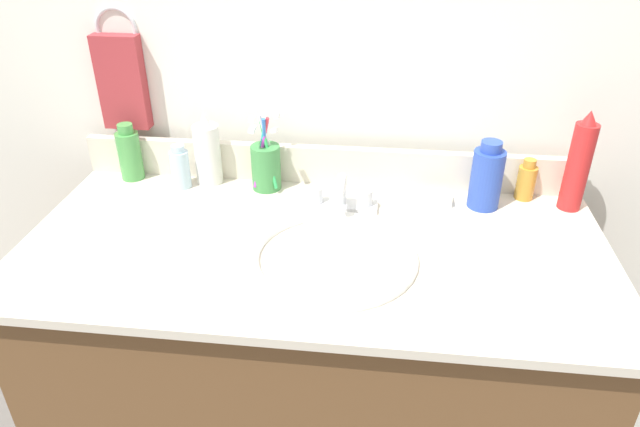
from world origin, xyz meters
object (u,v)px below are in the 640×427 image
Objects in this scene: faucet at (341,198)px; bottle_lotion_white at (208,153)px; soap_bar at (437,198)px; cup_green at (266,165)px; hand_towel at (122,83)px; bottle_shampoo_blue at (487,177)px; bottle_oil_amber at (526,181)px; bottle_gel_clear at (180,168)px; bottle_toner_green at (130,154)px; bottle_spray_red at (578,164)px.

faucet is 0.34m from bottle_lotion_white.
faucet is 0.22m from soap_bar.
cup_green is at bearing 155.75° from faucet.
hand_towel is 0.86m from bottle_shampoo_blue.
faucet is 1.66× the size of bottle_oil_amber.
cup_green is at bearing -11.23° from hand_towel.
bottle_lotion_white is 0.14m from cup_green.
hand_towel is 0.26m from bottle_lotion_white.
faucet is at bearing -15.92° from hand_towel.
bottle_toner_green is (-0.13, 0.03, 0.01)m from bottle_gel_clear.
soap_bar is at bearing 178.97° from bottle_shampoo_blue.
bottle_spray_red is at bearing -20.44° from bottle_oil_amber.
cup_green reaches higher than bottle_gel_clear.
bottle_gel_clear is at bearing -13.26° from bottle_toner_green.
bottle_oil_amber is (0.94, -0.05, -0.18)m from hand_towel.
bottle_gel_clear is at bearing -179.83° from bottle_spray_red.
faucet is 0.71× the size of bottle_spray_red.
soap_bar is at bearing 14.33° from faucet.
hand_towel is 1.38× the size of faucet.
bottle_spray_red reaches higher than bottle_oil_amber.
cup_green is at bearing 178.71° from bottle_spray_red.
bottle_lotion_white is at bearing 163.19° from faucet.
hand_towel is 0.39m from cup_green.
bottle_oil_amber is 0.93m from bottle_toner_green.
bottle_gel_clear is 0.76× the size of bottle_toner_green.
bottle_spray_red is 1.63× the size of bottle_toner_green.
bottle_shampoo_blue is 0.19m from bottle_spray_red.
faucet is 0.86× the size of cup_green.
bottle_spray_red is (0.19, 0.01, 0.03)m from bottle_shampoo_blue.
bottle_toner_green is at bearing -179.68° from bottle_oil_amber.
soap_bar is (0.73, -0.04, -0.05)m from bottle_toner_green.
cup_green is (0.20, 0.02, 0.01)m from bottle_gel_clear.
hand_towel is 1.59× the size of bottle_toner_green.
faucet is 0.20m from cup_green.
bottle_lotion_white is at bearing 177.85° from bottle_spray_red.
bottle_lotion_white is 0.78× the size of bottle_spray_red.
faucet is 0.32m from bottle_shampoo_blue.
bottle_oil_amber is 0.59m from cup_green.
bottle_toner_green reaches higher than bottle_oil_amber.
faucet is 0.51m from bottle_spray_red.
bottle_toner_green is at bearing 176.98° from bottle_shampoo_blue.
bottle_toner_green reaches higher than bottle_gel_clear.
cup_green is (0.35, -0.07, -0.16)m from hand_towel.
bottle_toner_green is (0.01, -0.06, -0.16)m from hand_towel.
soap_bar is (-0.20, -0.05, -0.03)m from bottle_oil_amber.
bottle_shampoo_blue is 0.11m from bottle_oil_amber.
bottle_spray_red reaches higher than bottle_gel_clear.
hand_towel is at bearing 165.49° from bottle_lotion_white.
bottle_lotion_white is at bearing -14.51° from hand_towel.
bottle_shampoo_blue is at bearing -3.02° from bottle_toner_green.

